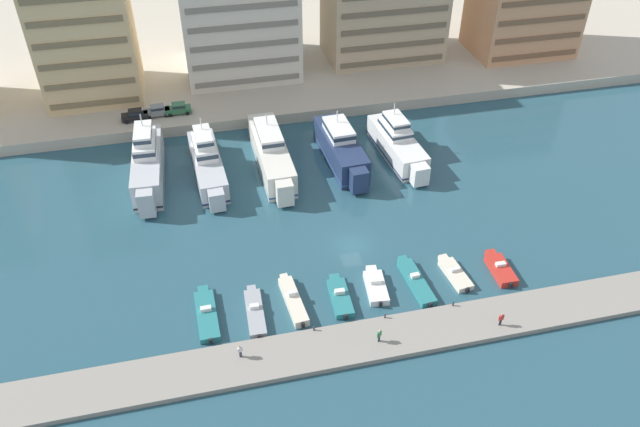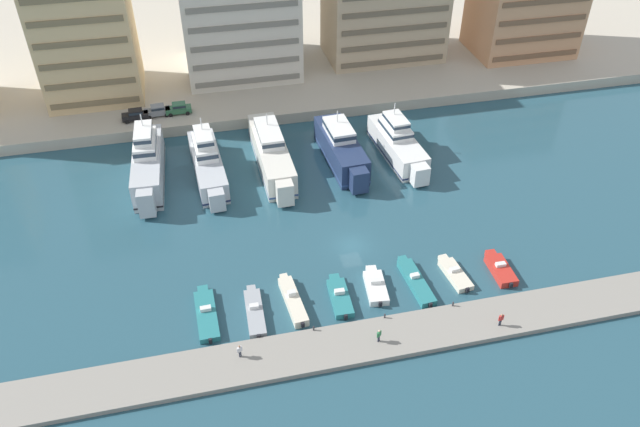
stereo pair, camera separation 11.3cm
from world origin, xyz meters
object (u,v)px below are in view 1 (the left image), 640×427
at_px(motorboat_grey_left, 255,312).
at_px(pedestrian_far_side, 501,318).
at_px(yacht_ivory_mid_left, 271,153).
at_px(motorboat_cream_mid_left, 293,300).
at_px(yacht_white_center, 398,143).
at_px(yacht_silver_far_left, 148,163).
at_px(car_green_mid_left, 178,108).
at_px(motorboat_teal_center_right, 416,281).
at_px(pedestrian_near_edge, 240,350).
at_px(yacht_silver_left, 207,162).
at_px(motorboat_teal_far_left, 207,314).
at_px(motorboat_white_center, 376,286).
at_px(pedestrian_mid_deck, 379,335).
at_px(motorboat_teal_center_left, 340,297).
at_px(car_black_far_left, 135,115).
at_px(yacht_navy_center_left, 341,149).
at_px(motorboat_red_right, 500,269).
at_px(motorboat_cream_mid_right, 455,274).
at_px(car_grey_left, 157,110).

distance_m(motorboat_grey_left, pedestrian_far_side, 26.60).
bearing_deg(yacht_ivory_mid_left, motorboat_cream_mid_left, -94.69).
bearing_deg(motorboat_cream_mid_left, yacht_white_center, 51.46).
height_order(yacht_silver_far_left, car_green_mid_left, yacht_silver_far_left).
relative_size(motorboat_teal_center_right, pedestrian_near_edge, 5.08).
distance_m(yacht_silver_left, motorboat_teal_far_left, 27.55).
height_order(motorboat_white_center, pedestrian_mid_deck, pedestrian_mid_deck).
height_order(motorboat_teal_center_left, car_black_far_left, car_black_far_left).
bearing_deg(motorboat_cream_mid_left, yacht_navy_center_left, 64.98).
bearing_deg(yacht_silver_left, yacht_ivory_mid_left, 2.10).
height_order(car_black_far_left, pedestrian_far_side, car_black_far_left).
bearing_deg(yacht_navy_center_left, pedestrian_near_edge, -119.92).
relative_size(yacht_silver_left, motorboat_white_center, 2.85).
bearing_deg(motorboat_red_right, pedestrian_far_side, -116.41).
bearing_deg(yacht_white_center, motorboat_teal_center_right, -103.88).
bearing_deg(pedestrian_near_edge, motorboat_grey_left, 68.69).
distance_m(yacht_silver_left, motorboat_cream_mid_right, 38.21).
bearing_deg(pedestrian_far_side, yacht_navy_center_left, 103.42).
xyz_separation_m(yacht_white_center, motorboat_red_right, (3.90, -26.96, -1.70)).
distance_m(motorboat_cream_mid_right, pedestrian_mid_deck, 14.34).
height_order(motorboat_teal_center_left, car_grey_left, car_grey_left).
xyz_separation_m(yacht_silver_left, yacht_white_center, (28.13, -1.06, -0.15)).
height_order(yacht_silver_far_left, motorboat_teal_center_left, yacht_silver_far_left).
bearing_deg(pedestrian_mid_deck, yacht_white_center, 68.56).
height_order(car_black_far_left, pedestrian_mid_deck, car_black_far_left).
distance_m(pedestrian_near_edge, pedestrian_mid_deck, 14.40).
height_order(yacht_navy_center_left, pedestrian_near_edge, yacht_navy_center_left).
height_order(car_grey_left, pedestrian_near_edge, car_grey_left).
distance_m(yacht_silver_far_left, motorboat_teal_center_right, 41.40).
height_order(motorboat_white_center, car_green_mid_left, car_green_mid_left).
distance_m(motorboat_cream_mid_left, motorboat_white_center, 9.74).
distance_m(car_black_far_left, car_grey_left, 3.49).
xyz_separation_m(motorboat_teal_center_left, motorboat_teal_center_right, (9.22, 0.41, 0.01)).
distance_m(motorboat_cream_mid_left, motorboat_cream_mid_right, 19.49).
relative_size(motorboat_teal_center_right, car_green_mid_left, 2.07).
bearing_deg(motorboat_cream_mid_left, motorboat_grey_left, -171.24).
height_order(motorboat_red_right, pedestrian_near_edge, pedestrian_near_edge).
distance_m(motorboat_teal_center_left, car_black_far_left, 48.94).
relative_size(motorboat_teal_center_right, pedestrian_mid_deck, 4.96).
height_order(motorboat_cream_mid_left, motorboat_red_right, motorboat_cream_mid_left).
relative_size(motorboat_teal_far_left, pedestrian_near_edge, 5.06).
bearing_deg(pedestrian_near_edge, motorboat_cream_mid_left, 44.55).
distance_m(motorboat_teal_far_left, motorboat_red_right, 34.65).
relative_size(motorboat_teal_far_left, car_grey_left, 2.02).
bearing_deg(pedestrian_far_side, yacht_silver_left, 127.68).
xyz_separation_m(yacht_ivory_mid_left, car_green_mid_left, (-12.49, 15.70, 0.50)).
distance_m(motorboat_grey_left, car_black_far_left, 45.49).
relative_size(motorboat_teal_far_left, pedestrian_far_side, 4.93).
height_order(motorboat_grey_left, pedestrian_mid_deck, pedestrian_mid_deck).
relative_size(yacht_silver_far_left, motorboat_teal_center_left, 2.73).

